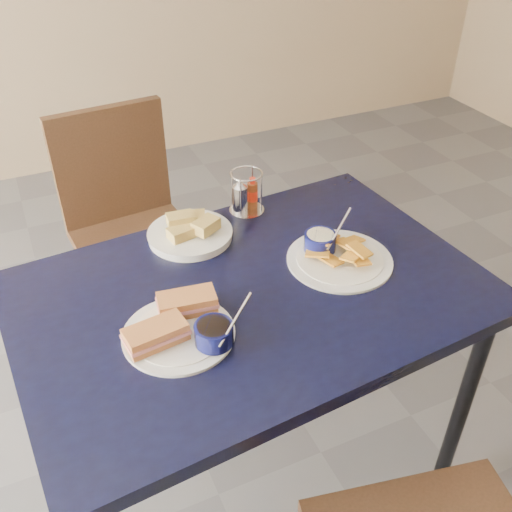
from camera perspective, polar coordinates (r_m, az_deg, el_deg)
name	(u,v)px	position (r m, az deg, el deg)	size (l,w,h in m)	color
ground	(219,494)	(1.98, -3.76, -22.69)	(6.00, 6.00, 0.00)	#4D4D52
dining_table	(252,308)	(1.52, -0.41, -5.26)	(1.25, 0.89, 0.75)	black
chair_far	(128,213)	(2.26, -12.66, 4.22)	(0.47, 0.45, 0.92)	#311C10
sandwich_plate	(182,326)	(1.35, -7.38, -6.96)	(0.30, 0.27, 0.12)	white
plantain_plate	(334,253)	(1.59, 7.79, 0.30)	(0.29, 0.29, 0.12)	white
bread_basket	(190,232)	(1.67, -6.60, 2.41)	(0.24, 0.24, 0.07)	white
condiment_caddy	(245,195)	(1.77, -1.10, 6.08)	(0.11, 0.11, 0.14)	silver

